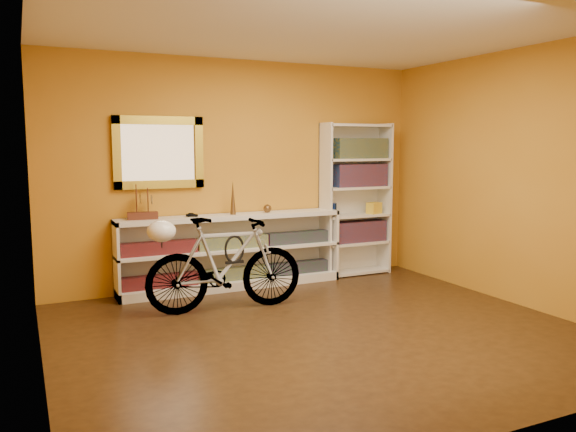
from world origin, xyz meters
name	(u,v)px	position (x,y,z in m)	size (l,w,h in m)	color
floor	(322,333)	(0.00, 0.00, -0.01)	(4.50, 4.00, 0.01)	black
ceiling	(324,26)	(0.00, 0.00, 2.60)	(4.50, 4.00, 0.01)	silver
back_wall	(240,174)	(0.00, 2.00, 1.30)	(4.50, 0.01, 2.60)	#B9771B
left_wall	(33,194)	(-2.25, 0.00, 1.30)	(0.01, 4.00, 2.60)	#B9771B
right_wall	(518,178)	(2.25, 0.00, 1.30)	(0.01, 4.00, 2.60)	#B9771B
gilt_mirror	(159,153)	(-0.95, 1.97, 1.55)	(0.98, 0.06, 0.78)	olive
wall_socket	(309,256)	(0.90, 1.99, 0.25)	(0.09, 0.01, 0.09)	silver
console_unit	(233,251)	(-0.17, 1.81, 0.42)	(2.60, 0.35, 0.85)	silver
cd_row_lower	(233,274)	(-0.17, 1.79, 0.17)	(2.50, 0.13, 0.14)	black
cd_row_upper	(233,242)	(-0.17, 1.79, 0.54)	(2.50, 0.13, 0.14)	navy
model_ship	(142,202)	(-1.17, 1.81, 1.04)	(0.31, 0.12, 0.37)	#431D13
toy_car	(192,217)	(-0.64, 1.81, 0.85)	(0.00, 0.00, 0.00)	black
bronze_ornament	(233,198)	(-0.16, 1.81, 1.04)	(0.07, 0.07, 0.38)	brown
decorative_orb	(267,209)	(0.26, 1.81, 0.90)	(0.10, 0.10, 0.10)	brown
bookcase	(356,200)	(1.48, 1.84, 0.95)	(0.90, 0.30, 1.90)	silver
book_row_a	(359,231)	(1.53, 1.84, 0.55)	(0.70, 0.22, 0.26)	maroon
book_row_b	(359,175)	(1.53, 1.84, 1.25)	(0.70, 0.22, 0.28)	maroon
book_row_c	(360,148)	(1.53, 1.84, 1.59)	(0.70, 0.22, 0.25)	navy
travel_mug	(334,209)	(1.15, 1.82, 0.84)	(0.07, 0.07, 0.16)	navy
red_tin	(341,151)	(1.28, 1.87, 1.56)	(0.15, 0.15, 0.19)	maroon
yellow_bag	(374,208)	(1.73, 1.80, 0.84)	(0.18, 0.12, 0.14)	yellow
bicycle	(225,264)	(-0.54, 1.00, 0.47)	(1.60, 0.41, 0.94)	silver
helmet	(161,231)	(-1.15, 1.05, 0.83)	(0.27, 0.26, 0.20)	white
u_lock	(234,249)	(-0.45, 0.99, 0.61)	(0.21, 0.21, 0.02)	black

